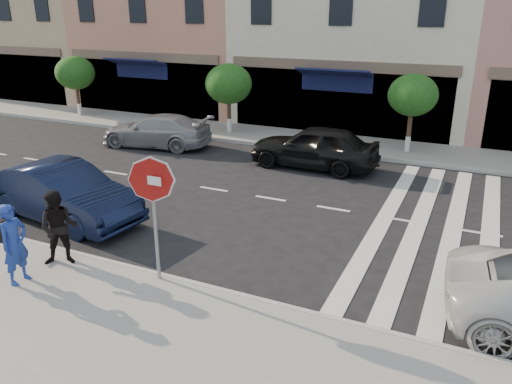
% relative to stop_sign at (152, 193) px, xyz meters
% --- Properties ---
extents(ground, '(120.00, 120.00, 0.00)m').
position_rel_stop_sign_xyz_m(ground, '(0.13, 1.67, -2.09)').
color(ground, black).
rests_on(ground, ground).
extents(sidewalk_near, '(60.00, 4.50, 0.15)m').
position_rel_stop_sign_xyz_m(sidewalk_near, '(0.13, -2.08, -2.01)').
color(sidewalk_near, gray).
rests_on(sidewalk_near, ground).
extents(sidewalk_far, '(60.00, 3.00, 0.15)m').
position_rel_stop_sign_xyz_m(sidewalk_far, '(0.13, 12.67, -2.01)').
color(sidewalk_far, gray).
rests_on(sidewalk_far, ground).
extents(building_west_far, '(12.00, 9.00, 12.00)m').
position_rel_stop_sign_xyz_m(building_west_far, '(-21.87, 18.67, 3.91)').
color(building_west_far, tan).
rests_on(building_west_far, ground).
extents(building_centre, '(11.00, 9.00, 11.00)m').
position_rel_stop_sign_xyz_m(building_centre, '(-0.37, 18.67, 3.41)').
color(building_centre, beige).
rests_on(building_centre, ground).
extents(street_tree_wa, '(2.00, 2.00, 3.05)m').
position_rel_stop_sign_xyz_m(street_tree_wa, '(-13.87, 12.47, 0.25)').
color(street_tree_wa, '#473323').
rests_on(street_tree_wa, sidewalk_far).
extents(street_tree_wb, '(2.10, 2.10, 3.06)m').
position_rel_stop_sign_xyz_m(street_tree_wb, '(-4.87, 12.47, 0.22)').
color(street_tree_wb, '#473323').
rests_on(street_tree_wb, sidewalk_far).
extents(street_tree_c, '(1.90, 1.90, 3.04)m').
position_rel_stop_sign_xyz_m(street_tree_c, '(3.13, 12.47, 0.27)').
color(street_tree_c, '#473323').
rests_on(street_tree_c, sidewalk_far).
extents(stop_sign, '(0.95, 0.11, 2.68)m').
position_rel_stop_sign_xyz_m(stop_sign, '(0.00, 0.00, 0.00)').
color(stop_sign, gray).
rests_on(stop_sign, sidewalk_near).
extents(photographer, '(0.44, 0.65, 1.73)m').
position_rel_stop_sign_xyz_m(photographer, '(-2.55, -1.31, -1.07)').
color(photographer, navy).
rests_on(photographer, sidewalk_near).
extents(walker, '(1.05, 1.00, 1.71)m').
position_rel_stop_sign_xyz_m(walker, '(-2.32, -0.33, -1.08)').
color(walker, black).
rests_on(walker, sidewalk_near).
extents(car_near_mid, '(4.90, 2.22, 1.56)m').
position_rel_stop_sign_xyz_m(car_near_mid, '(-4.37, 1.81, -1.31)').
color(car_near_mid, black).
rests_on(car_near_mid, ground).
extents(car_far_left, '(4.88, 2.52, 1.35)m').
position_rel_stop_sign_xyz_m(car_far_left, '(-6.67, 9.32, -1.41)').
color(car_far_left, gray).
rests_on(car_far_left, ground).
extents(car_far_mid, '(4.65, 1.93, 1.58)m').
position_rel_stop_sign_xyz_m(car_far_mid, '(0.30, 9.27, -1.30)').
color(car_far_mid, black).
rests_on(car_far_mid, ground).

